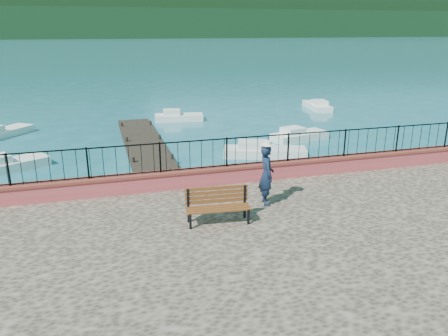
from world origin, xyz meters
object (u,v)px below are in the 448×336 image
boat_4 (179,115)px  boat_1 (265,148)px  park_bench (218,213)px  person (267,175)px  boat_0 (7,162)px  boat_2 (300,133)px  boat_5 (317,104)px

boat_4 → boat_1: bearing=-67.2°
park_bench → boat_4: 19.72m
park_bench → person: bearing=32.4°
person → boat_0: size_ratio=0.52×
boat_4 → person: bearing=-83.7°
boat_4 → park_bench: bearing=-88.6°
boat_1 → boat_2: size_ratio=1.23×
person → boat_0: person is taller
person → boat_0: 13.14m
boat_4 → boat_2: bearing=-43.7°
boat_4 → boat_5: size_ratio=0.89×
park_bench → boat_2: park_bench is taller
boat_1 → boat_5: size_ratio=1.10×
boat_1 → boat_5: same height
person → boat_4: 18.74m
boat_0 → boat_5: bearing=-2.3°
person → boat_0: (-8.69, 9.71, -1.70)m
boat_4 → boat_5: bearing=16.3°
boat_2 → boat_4: size_ratio=1.01×
boat_0 → boat_2: (15.25, 1.48, 0.00)m
boat_0 → boat_4: bearing=14.4°
boat_0 → boat_4: 13.10m
boat_0 → boat_5: 23.49m
boat_4 → boat_5: same height
park_bench → boat_0: size_ratio=0.50×
park_bench → boat_5: (14.10, 20.98, -1.09)m
boat_0 → boat_1: 12.11m
boat_2 → boat_4: (-5.67, 7.46, 0.00)m
park_bench → boat_2: bearing=60.7°
park_bench → boat_5: park_bench is taller
park_bench → boat_5: 25.30m
park_bench → boat_0: bearing=128.5°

